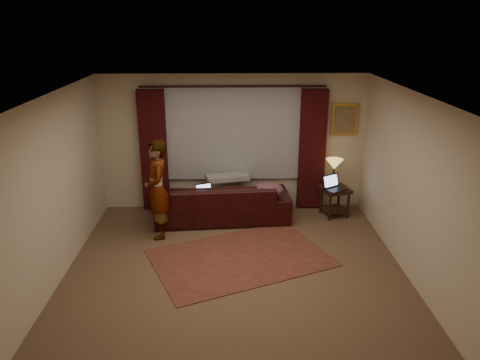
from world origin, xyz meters
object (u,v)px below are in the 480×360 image
tiffany_lamp (334,172)px  person (157,189)px  sofa (222,194)px  laptop_table (336,183)px  end_table (334,202)px  laptop_sofa (206,192)px

tiffany_lamp → person: size_ratio=0.30×
tiffany_lamp → sofa: bearing=-172.8°
laptop_table → person: 3.23m
sofa → end_table: sofa is taller
end_table → sofa: bearing=-176.9°
laptop_sofa → end_table: laptop_sofa is taller
laptop_sofa → laptop_table: (2.37, 0.17, 0.08)m
person → tiffany_lamp: bearing=92.6°
sofa → tiffany_lamp: 2.13m
laptop_sofa → end_table: bearing=-16.6°
end_table → tiffany_lamp: 0.56m
person → laptop_sofa: bearing=108.6°
tiffany_lamp → person: person is taller
tiffany_lamp → person: (-3.16, -0.94, 0.03)m
laptop_table → person: (-3.16, -0.67, 0.16)m
sofa → person: size_ratio=1.44×
tiffany_lamp → laptop_table: size_ratio=1.27×
tiffany_lamp → end_table: bearing=-83.3°
end_table → laptop_table: size_ratio=1.39×
laptop_sofa → tiffany_lamp: size_ratio=0.68×
laptop_table → laptop_sofa: bearing=151.9°
end_table → laptop_table: (-0.03, -0.12, 0.41)m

